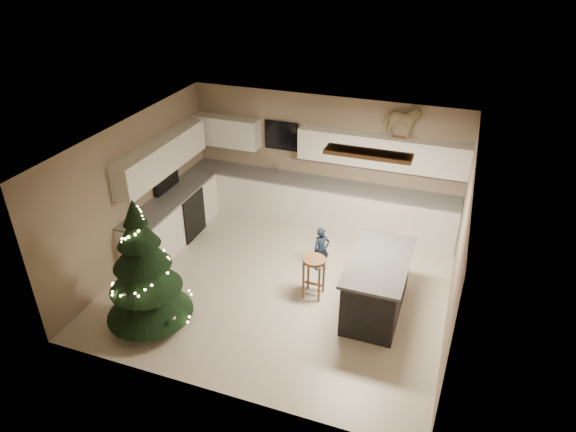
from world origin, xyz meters
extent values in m
plane|color=beige|center=(0.00, 0.00, 0.00)|extent=(5.50, 5.50, 0.00)
cube|color=gray|center=(0.00, 2.50, 1.30)|extent=(5.50, 0.02, 2.60)
cube|color=gray|center=(0.00, -2.50, 1.30)|extent=(5.50, 0.02, 2.60)
cube|color=gray|center=(-2.75, 0.00, 1.30)|extent=(0.02, 5.00, 2.60)
cube|color=gray|center=(2.75, 0.00, 1.30)|extent=(0.02, 5.00, 2.60)
cube|color=silver|center=(0.00, 0.00, 2.60)|extent=(5.50, 5.00, 0.02)
cube|color=brown|center=(1.30, 0.10, 2.55)|extent=(1.25, 0.32, 0.06)
cube|color=white|center=(1.30, 0.10, 2.52)|extent=(1.15, 0.24, 0.02)
cube|color=white|center=(0.00, 2.20, 0.45)|extent=(5.48, 0.60, 0.90)
cube|color=white|center=(-2.45, 0.60, 0.45)|extent=(0.60, 2.60, 0.90)
cube|color=slate|center=(0.00, 2.19, 0.92)|extent=(5.48, 0.62, 0.04)
cube|color=slate|center=(-2.44, 0.60, 0.92)|extent=(0.62, 2.60, 0.04)
cube|color=white|center=(-2.05, 2.33, 1.70)|extent=(1.40, 0.35, 0.60)
cube|color=white|center=(1.15, 2.33, 1.70)|extent=(3.20, 0.35, 0.60)
cube|color=white|center=(-2.58, 0.72, 1.70)|extent=(0.35, 2.60, 0.60)
cube|color=black|center=(-0.90, 2.47, 1.70)|extent=(0.70, 0.04, 0.60)
cube|color=#99999E|center=(-0.90, 2.20, 0.90)|extent=(0.55, 0.40, 0.06)
cylinder|color=#99999E|center=(-0.90, 2.30, 1.06)|extent=(0.03, 0.03, 0.24)
cube|color=black|center=(-2.43, 0.90, 0.45)|extent=(0.64, 0.75, 0.90)
cube|color=black|center=(-2.68, 0.90, 1.05)|extent=(0.10, 0.75, 0.30)
cube|color=black|center=(1.65, -0.13, 0.45)|extent=(0.80, 1.60, 0.90)
cube|color=#39383F|center=(1.65, -0.13, 0.93)|extent=(0.90, 1.70, 0.05)
cylinder|color=brown|center=(0.61, -0.11, 0.70)|extent=(0.38, 0.38, 0.04)
cylinder|color=brown|center=(0.48, -0.24, 0.34)|extent=(0.04, 0.04, 0.68)
cylinder|color=brown|center=(0.74, -0.24, 0.34)|extent=(0.04, 0.04, 0.68)
cylinder|color=brown|center=(0.48, 0.03, 0.34)|extent=(0.04, 0.04, 0.68)
cylinder|color=brown|center=(0.74, 0.03, 0.34)|extent=(0.04, 0.04, 0.68)
cube|color=brown|center=(0.61, -0.11, 0.22)|extent=(0.29, 0.03, 0.03)
cylinder|color=#3F2816|center=(-1.54, -1.60, 0.14)|extent=(0.11, 0.11, 0.29)
cone|color=black|center=(-1.54, -1.60, 0.53)|extent=(1.30, 1.30, 0.67)
cone|color=black|center=(-1.54, -1.60, 0.96)|extent=(1.07, 1.07, 0.57)
cone|color=black|center=(-1.54, -1.60, 1.34)|extent=(0.84, 0.84, 0.53)
cone|color=black|center=(-1.54, -1.60, 1.68)|extent=(0.61, 0.61, 0.48)
cone|color=black|center=(-1.54, -1.60, 1.96)|extent=(0.34, 0.34, 0.38)
sphere|color=#FFD88C|center=(-0.86, -1.60, 0.24)|extent=(0.03, 0.03, 0.03)
sphere|color=#FFD88C|center=(-0.91, -1.40, 0.28)|extent=(0.03, 0.03, 0.03)
sphere|color=#FFD88C|center=(-1.01, -1.23, 0.32)|extent=(0.03, 0.03, 0.03)
sphere|color=#FFD88C|center=(-1.15, -1.09, 0.36)|extent=(0.03, 0.03, 0.03)
sphere|color=#FFD88C|center=(-1.33, -1.01, 0.40)|extent=(0.03, 0.03, 0.03)
sphere|color=#FFD88C|center=(-1.51, -0.99, 0.44)|extent=(0.03, 0.03, 0.03)
sphere|color=#FFD88C|center=(-1.69, -1.02, 0.48)|extent=(0.03, 0.03, 0.03)
sphere|color=#FFD88C|center=(-1.85, -1.11, 0.52)|extent=(0.03, 0.03, 0.03)
sphere|color=#FFD88C|center=(-1.98, -1.23, 0.56)|extent=(0.03, 0.03, 0.03)
sphere|color=#FFD88C|center=(-2.06, -1.38, 0.60)|extent=(0.03, 0.03, 0.03)
sphere|color=#FFD88C|center=(-2.08, -1.55, 0.64)|extent=(0.03, 0.03, 0.03)
sphere|color=#FFD88C|center=(-2.06, -1.71, 0.67)|extent=(0.03, 0.03, 0.03)
sphere|color=#FFD88C|center=(-1.99, -1.85, 0.71)|extent=(0.03, 0.03, 0.03)
sphere|color=#FFD88C|center=(-1.89, -1.96, 0.75)|extent=(0.03, 0.03, 0.03)
sphere|color=#FFD88C|center=(-1.76, -2.04, 0.79)|extent=(0.03, 0.03, 0.03)
sphere|color=#FFD88C|center=(-1.61, -2.07, 0.83)|extent=(0.03, 0.03, 0.03)
sphere|color=#FFD88C|center=(-1.47, -2.05, 0.87)|extent=(0.03, 0.03, 0.03)
sphere|color=#FFD88C|center=(-1.34, -2.00, 0.91)|extent=(0.03, 0.03, 0.03)
sphere|color=#FFD88C|center=(-1.24, -1.91, 0.95)|extent=(0.03, 0.03, 0.03)
sphere|color=#FFD88C|center=(-1.18, -1.80, 0.99)|extent=(0.03, 0.03, 0.03)
sphere|color=#FFD88C|center=(-1.15, -1.68, 1.03)|extent=(0.03, 0.03, 0.03)
sphere|color=#FFD88C|center=(-1.15, -1.56, 1.07)|extent=(0.03, 0.03, 0.03)
sphere|color=#FFD88C|center=(-1.20, -1.45, 1.11)|extent=(0.03, 0.03, 0.03)
sphere|color=#FFD88C|center=(-1.27, -1.36, 1.15)|extent=(0.03, 0.03, 0.03)
sphere|color=#FFD88C|center=(-1.36, -1.30, 1.19)|extent=(0.03, 0.03, 0.03)
sphere|color=#FFD88C|center=(-1.46, -1.27, 1.23)|extent=(0.03, 0.03, 0.03)
sphere|color=#FFD88C|center=(-1.56, -1.28, 1.27)|extent=(0.03, 0.03, 0.03)
sphere|color=#FFD88C|center=(-1.65, -1.31, 1.31)|extent=(0.03, 0.03, 0.03)
sphere|color=#FFD88C|center=(-1.73, -1.37, 1.35)|extent=(0.03, 0.03, 0.03)
sphere|color=#FFD88C|center=(-1.78, -1.44, 1.39)|extent=(0.03, 0.03, 0.03)
sphere|color=#FFD88C|center=(-1.80, -1.52, 1.43)|extent=(0.03, 0.03, 0.03)
sphere|color=#FFD88C|center=(-1.80, -1.60, 1.47)|extent=(0.03, 0.03, 0.03)
sphere|color=#FFD88C|center=(-1.77, -1.67, 1.51)|extent=(0.03, 0.03, 0.03)
sphere|color=#FFD88C|center=(-1.73, -1.73, 1.54)|extent=(0.03, 0.03, 0.03)
sphere|color=#FFD88C|center=(-1.67, -1.77, 1.58)|extent=(0.03, 0.03, 0.03)
sphere|color=#FFD88C|center=(-1.61, -1.79, 1.62)|extent=(0.03, 0.03, 0.03)
sphere|color=#FFD88C|center=(-1.55, -1.79, 1.66)|extent=(0.03, 0.03, 0.03)
sphere|color=#FFD88C|center=(-1.50, -1.77, 1.70)|extent=(0.03, 0.03, 0.03)
sphere|color=#FFD88C|center=(-1.46, -1.73, 1.74)|extent=(0.03, 0.03, 0.03)
sphere|color=#FFD88C|center=(-1.43, -1.69, 1.78)|extent=(0.03, 0.03, 0.03)
sphere|color=#FFD88C|center=(-1.42, -1.65, 1.82)|extent=(0.03, 0.03, 0.03)
sphere|color=#FFD88C|center=(-1.43, -1.61, 1.86)|extent=(0.03, 0.03, 0.03)
sphere|color=#FFD88C|center=(-1.44, -1.58, 1.90)|extent=(0.03, 0.03, 0.03)
sphere|color=#FFD88C|center=(-1.47, -1.56, 1.94)|extent=(0.03, 0.03, 0.03)
sphere|color=#FFD88C|center=(-1.49, -1.54, 1.98)|extent=(0.03, 0.03, 0.03)
sphere|color=#FFD88C|center=(-1.52, -1.54, 2.02)|extent=(0.03, 0.03, 0.03)
sphere|color=silver|center=(-0.97, -1.60, 0.40)|extent=(0.07, 0.07, 0.07)
sphere|color=silver|center=(-1.84, -1.20, 0.61)|extent=(0.07, 0.07, 0.07)
sphere|color=silver|center=(-1.67, -2.00, 0.83)|extent=(0.07, 0.07, 0.07)
sphere|color=silver|center=(-1.22, -1.49, 1.04)|extent=(0.07, 0.07, 0.07)
sphere|color=silver|center=(-1.76, -1.44, 1.26)|extent=(0.07, 0.07, 0.07)
sphere|color=silver|center=(-1.54, -1.79, 1.47)|extent=(0.07, 0.07, 0.07)
sphere|color=silver|center=(-1.45, -1.53, 1.69)|extent=(0.07, 0.07, 0.07)
sphere|color=silver|center=(-1.58, -1.59, 1.90)|extent=(0.07, 0.07, 0.07)
imported|color=#16263F|center=(0.52, 0.65, 0.41)|extent=(0.36, 0.34, 0.82)
cube|color=brown|center=(1.45, 2.28, 2.01)|extent=(0.27, 0.02, 0.02)
cube|color=brown|center=(1.45, 2.37, 2.01)|extent=(0.27, 0.02, 0.02)
imported|color=beige|center=(1.45, 2.33, 2.31)|extent=(0.69, 0.34, 0.57)
camera|label=1|loc=(2.51, -6.65, 5.37)|focal=32.00mm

